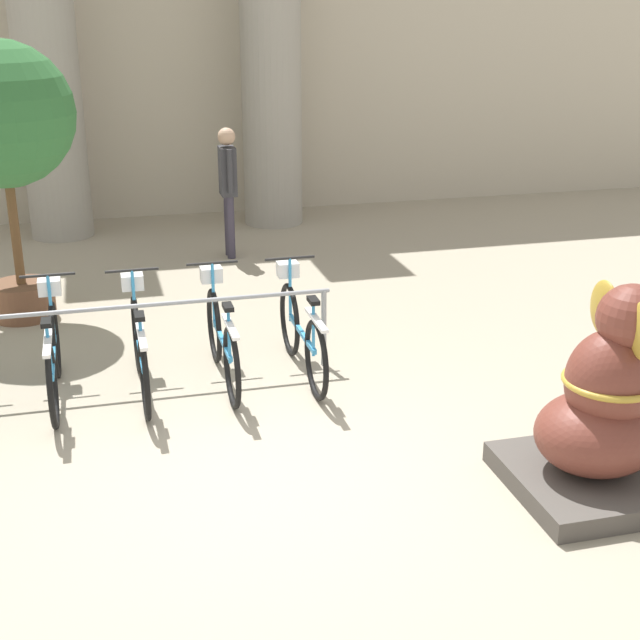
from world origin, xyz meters
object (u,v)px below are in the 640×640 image
(bicycle_2, at_px, (53,354))
(bicycle_3, at_px, (140,347))
(bicycle_5, at_px, (301,331))
(bicycle_4, at_px, (222,338))
(person_pedestrian, at_px, (228,180))
(potted_tree, at_px, (2,125))
(elephant_statue, at_px, (605,412))

(bicycle_2, xyz_separation_m, bicycle_3, (0.74, -0.04, 0.00))
(bicycle_3, xyz_separation_m, bicycle_5, (1.47, 0.02, 0.00))
(bicycle_2, height_order, bicycle_3, same)
(bicycle_4, xyz_separation_m, bicycle_5, (0.74, -0.02, 0.00))
(bicycle_3, height_order, person_pedestrian, person_pedestrian)
(bicycle_4, bearing_deg, bicycle_3, -176.66)
(bicycle_4, distance_m, potted_tree, 3.35)
(elephant_statue, distance_m, potted_tree, 6.53)
(bicycle_3, distance_m, bicycle_4, 0.74)
(bicycle_4, distance_m, bicycle_5, 0.74)
(bicycle_2, xyz_separation_m, bicycle_5, (2.21, -0.01, 0.00))
(elephant_statue, bearing_deg, bicycle_5, 121.80)
(person_pedestrian, bearing_deg, potted_tree, -144.95)
(bicycle_2, height_order, bicycle_5, same)
(bicycle_2, xyz_separation_m, bicycle_4, (1.47, 0.01, 0.00))
(person_pedestrian, xyz_separation_m, potted_tree, (-2.57, -1.80, 1.05))
(bicycle_2, distance_m, bicycle_3, 0.74)
(bicycle_2, distance_m, elephant_statue, 4.58)
(bicycle_5, bearing_deg, person_pedestrian, 90.27)
(bicycle_4, distance_m, elephant_statue, 3.46)
(bicycle_2, height_order, bicycle_4, same)
(bicycle_4, distance_m, person_pedestrian, 4.15)
(bicycle_5, bearing_deg, bicycle_3, -179.12)
(bicycle_4, bearing_deg, bicycle_2, -179.70)
(elephant_statue, xyz_separation_m, person_pedestrian, (-1.60, 6.61, 0.43))
(bicycle_5, distance_m, person_pedestrian, 4.11)
(bicycle_5, xyz_separation_m, elephant_statue, (1.58, -2.55, 0.19))
(bicycle_4, relative_size, person_pedestrian, 1.03)
(elephant_statue, bearing_deg, bicycle_2, 145.96)
(bicycle_2, relative_size, elephant_statue, 0.99)
(bicycle_2, bearing_deg, elephant_statue, -34.04)
(bicycle_5, bearing_deg, elephant_statue, -58.20)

